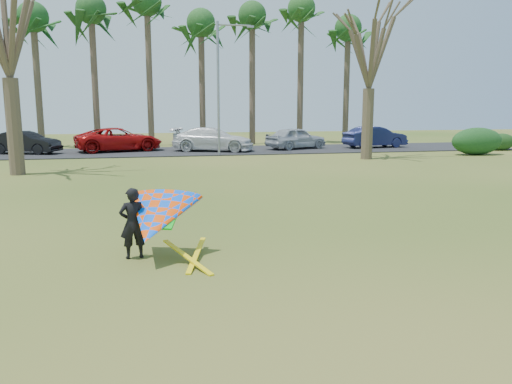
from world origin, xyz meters
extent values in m
plane|color=#234A10|center=(0.00, 0.00, 0.00)|extent=(100.00, 100.00, 0.00)
cube|color=black|center=(0.00, 25.00, 0.03)|extent=(46.00, 7.00, 0.06)
cylinder|color=#4C3D2E|center=(-10.00, 31.00, 4.50)|extent=(0.48, 0.48, 9.00)
ellipsoid|color=#19471A|center=(-10.00, 31.00, 9.30)|extent=(4.84, 4.84, 3.08)
cylinder|color=#4A392C|center=(-6.00, 31.00, 4.85)|extent=(0.48, 0.48, 9.70)
ellipsoid|color=#17411A|center=(-6.00, 31.00, 10.00)|extent=(4.84, 4.84, 3.08)
cylinder|color=#4D3F2E|center=(-2.00, 31.00, 5.20)|extent=(0.48, 0.48, 10.40)
ellipsoid|color=#174017|center=(-2.00, 31.00, 10.70)|extent=(4.84, 4.84, 3.08)
cylinder|color=#4A392C|center=(2.00, 31.00, 4.50)|extent=(0.48, 0.48, 9.00)
ellipsoid|color=#184217|center=(2.00, 31.00, 9.30)|extent=(4.84, 4.84, 3.08)
cylinder|color=#4D3C2E|center=(6.00, 31.00, 4.85)|extent=(0.48, 0.48, 9.70)
ellipsoid|color=#184519|center=(6.00, 31.00, 10.00)|extent=(4.84, 4.84, 3.08)
cylinder|color=#4E3E2F|center=(10.00, 31.00, 5.20)|extent=(0.48, 0.48, 10.40)
ellipsoid|color=#1E4A1A|center=(10.00, 31.00, 10.70)|extent=(4.84, 4.84, 3.08)
cylinder|color=#493C2B|center=(14.00, 31.00, 4.50)|extent=(0.48, 0.48, 9.00)
ellipsoid|color=#1A4B1B|center=(14.00, 31.00, 9.30)|extent=(4.84, 4.84, 3.08)
cylinder|color=#4E402F|center=(-8.00, 15.00, 2.10)|extent=(0.64, 0.64, 4.20)
cylinder|color=#453929|center=(10.00, 18.00, 1.99)|extent=(0.64, 0.64, 3.99)
cylinder|color=gray|center=(2.00, 22.00, 4.00)|extent=(0.16, 0.16, 8.00)
cylinder|color=gray|center=(3.00, 22.00, 7.80)|extent=(2.00, 0.10, 0.10)
cube|color=gray|center=(4.00, 22.00, 7.75)|extent=(0.40, 0.18, 0.12)
ellipsoid|color=#153B18|center=(17.80, 18.85, 0.85)|extent=(3.41, 1.55, 1.71)
ellipsoid|color=#153613|center=(21.50, 21.35, 0.59)|extent=(2.11, 0.99, 1.17)
imported|color=black|center=(-9.81, 25.00, 0.76)|extent=(4.52, 2.86, 1.40)
imported|color=#AA0D0D|center=(-4.17, 25.63, 0.84)|extent=(6.10, 4.04, 1.56)
imported|color=silver|center=(1.93, 24.41, 0.84)|extent=(5.81, 3.96, 1.56)
imported|color=#A6ACB4|center=(7.85, 24.92, 0.82)|extent=(4.79, 3.28, 1.51)
imported|color=#191F4C|center=(13.79, 24.86, 0.82)|extent=(4.80, 2.27, 1.52)
imported|color=black|center=(-2.67, 1.18, 0.71)|extent=(0.57, 0.43, 1.42)
cone|color=#0553FA|center=(-2.22, 0.93, 0.85)|extent=(2.13, 2.39, 2.02)
cube|color=#0CBF19|center=(-2.10, 0.85, 0.80)|extent=(0.62, 0.60, 0.24)
cube|color=yellow|center=(-1.67, 0.58, 0.01)|extent=(0.85, 1.66, 0.28)
cube|color=yellow|center=(-1.47, 0.78, 0.01)|extent=(0.56, 1.76, 0.22)
camera|label=1|loc=(-2.32, -8.69, 2.97)|focal=35.00mm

